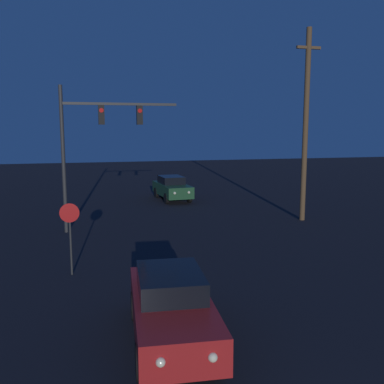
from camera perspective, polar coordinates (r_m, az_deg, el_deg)
car_near at (r=10.18m, az=-2.78°, el=-15.04°), size 2.06×4.59×1.62m
car_far at (r=29.38m, az=-2.68°, el=0.57°), size 2.05×4.59×1.62m
traffic_signal_mast at (r=20.70m, az=-13.18°, el=7.33°), size 5.46×0.30×6.85m
stop_sign at (r=14.81m, az=-15.96°, el=-4.38°), size 0.64×0.07×2.45m
utility_pole at (r=23.34m, az=14.91°, el=8.74°), size 1.32×0.28×9.95m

